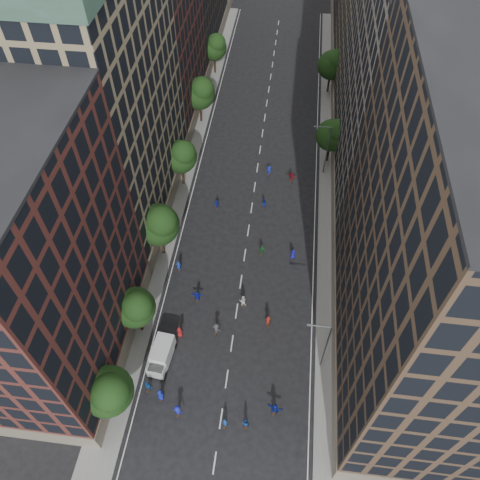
{
  "coord_description": "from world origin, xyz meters",
  "views": [
    {
      "loc": [
        4.11,
        -12.11,
        51.49
      ],
      "look_at": [
        -0.78,
        27.95,
        2.0
      ],
      "focal_mm": 35.0,
      "sensor_mm": 36.0,
      "label": 1
    }
  ],
  "objects_px": {
    "cargo_van": "(161,355)",
    "skater_1": "(225,423)",
    "skater_0": "(160,395)",
    "streetlamp_near": "(324,344)",
    "streetlamp_far": "(326,148)",
    "skater_2": "(245,423)"
  },
  "relations": [
    {
      "from": "skater_0",
      "to": "skater_1",
      "type": "distance_m",
      "value": 7.74
    },
    {
      "from": "skater_0",
      "to": "skater_2",
      "type": "height_order",
      "value": "skater_0"
    },
    {
      "from": "cargo_van",
      "to": "skater_1",
      "type": "relative_size",
      "value": 3.13
    },
    {
      "from": "streetlamp_near",
      "to": "skater_0",
      "type": "bearing_deg",
      "value": -160.63
    },
    {
      "from": "skater_0",
      "to": "skater_2",
      "type": "distance_m",
      "value": 9.78
    },
    {
      "from": "streetlamp_near",
      "to": "skater_1",
      "type": "distance_m",
      "value": 13.5
    },
    {
      "from": "streetlamp_near",
      "to": "skater_0",
      "type": "xyz_separation_m",
      "value": [
        -17.29,
        -6.08,
        -4.24
      ]
    },
    {
      "from": "cargo_van",
      "to": "skater_0",
      "type": "xyz_separation_m",
      "value": [
        0.87,
        -4.47,
        -0.39
      ]
    },
    {
      "from": "streetlamp_far",
      "to": "skater_2",
      "type": "relative_size",
      "value": 5.75
    },
    {
      "from": "cargo_van",
      "to": "skater_2",
      "type": "bearing_deg",
      "value": -25.24
    },
    {
      "from": "cargo_van",
      "to": "skater_1",
      "type": "xyz_separation_m",
      "value": [
        8.33,
        -6.53,
        -0.54
      ]
    },
    {
      "from": "streetlamp_far",
      "to": "skater_1",
      "type": "height_order",
      "value": "streetlamp_far"
    },
    {
      "from": "skater_2",
      "to": "streetlamp_far",
      "type": "bearing_deg",
      "value": -113.01
    },
    {
      "from": "streetlamp_far",
      "to": "skater_2",
      "type": "distance_m",
      "value": 41.81
    },
    {
      "from": "streetlamp_far",
      "to": "skater_0",
      "type": "distance_m",
      "value": 42.94
    },
    {
      "from": "skater_1",
      "to": "streetlamp_far",
      "type": "bearing_deg",
      "value": -90.67
    },
    {
      "from": "streetlamp_far",
      "to": "streetlamp_near",
      "type": "bearing_deg",
      "value": -90.0
    },
    {
      "from": "cargo_van",
      "to": "skater_1",
      "type": "bearing_deg",
      "value": -32.51
    },
    {
      "from": "cargo_van",
      "to": "skater_2",
      "type": "relative_size",
      "value": 3.09
    },
    {
      "from": "streetlamp_near",
      "to": "cargo_van",
      "type": "xyz_separation_m",
      "value": [
        -18.16,
        -1.61,
        -3.85
      ]
    },
    {
      "from": "skater_1",
      "to": "skater_0",
      "type": "bearing_deg",
      "value": -2.72
    },
    {
      "from": "cargo_van",
      "to": "skater_1",
      "type": "distance_m",
      "value": 10.6
    }
  ]
}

